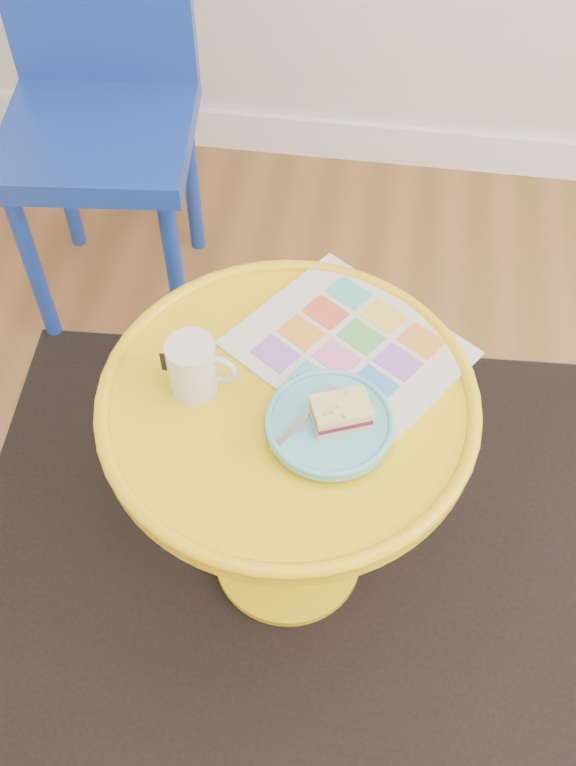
# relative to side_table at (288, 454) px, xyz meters

# --- Properties ---
(room_walls) EXTENTS (4.00, 4.00, 4.00)m
(room_walls) POSITION_rel_side_table_xyz_m (-0.48, 0.29, -0.33)
(room_walls) COLOR silver
(room_walls) RESTS_ON ground
(rug) EXTENTS (1.36, 1.17, 0.01)m
(rug) POSITION_rel_side_table_xyz_m (-0.00, 0.00, -0.39)
(rug) COLOR black
(rug) RESTS_ON ground
(side_table) EXTENTS (0.58, 0.58, 0.55)m
(side_table) POSITION_rel_side_table_xyz_m (0.00, 0.00, 0.00)
(side_table) COLOR yellow
(side_table) RESTS_ON ground
(chair) EXTENTS (0.44, 0.44, 0.90)m
(chair) POSITION_rel_side_table_xyz_m (-0.52, 0.76, 0.13)
(chair) COLOR #173397
(chair) RESTS_ON ground
(newspaper) EXTENTS (0.42, 0.41, 0.01)m
(newspaper) POSITION_rel_side_table_xyz_m (0.08, 0.11, 0.16)
(newspaper) COLOR silver
(newspaper) RESTS_ON side_table
(mug) EXTENTS (0.11, 0.07, 0.10)m
(mug) POSITION_rel_side_table_xyz_m (-0.14, 0.00, 0.21)
(mug) COLOR silver
(mug) RESTS_ON side_table
(plate) EXTENTS (0.19, 0.19, 0.02)m
(plate) POSITION_rel_side_table_xyz_m (0.07, -0.05, 0.17)
(plate) COLOR #5CBCC2
(plate) RESTS_ON newspaper
(cake_slice) EXTENTS (0.10, 0.08, 0.04)m
(cake_slice) POSITION_rel_side_table_xyz_m (0.08, -0.04, 0.20)
(cake_slice) COLOR #D3BC8C
(cake_slice) RESTS_ON plate
(fork) EXTENTS (0.09, 0.13, 0.00)m
(fork) POSITION_rel_side_table_xyz_m (0.03, -0.05, 0.18)
(fork) COLOR silver
(fork) RESTS_ON plate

